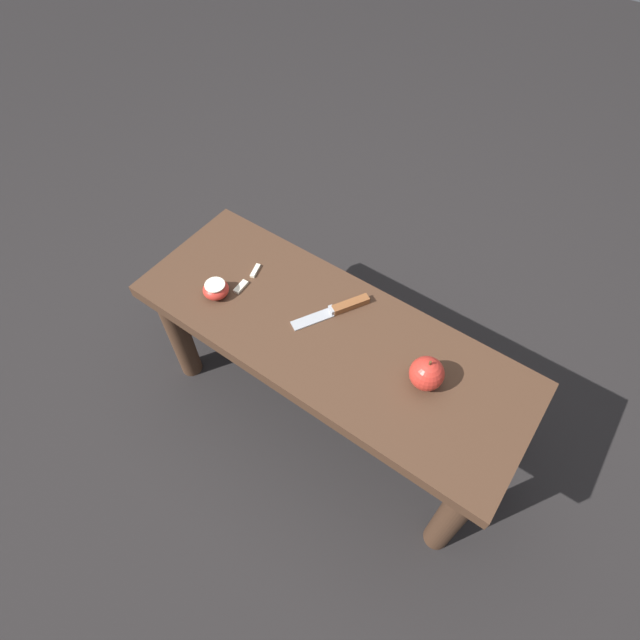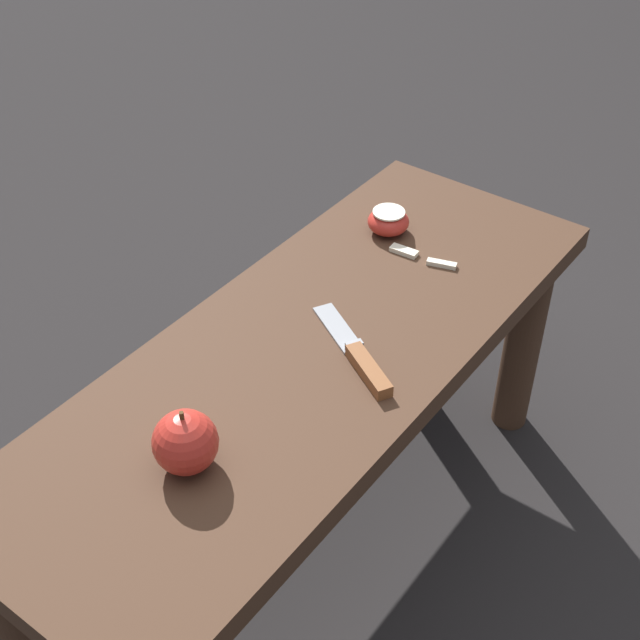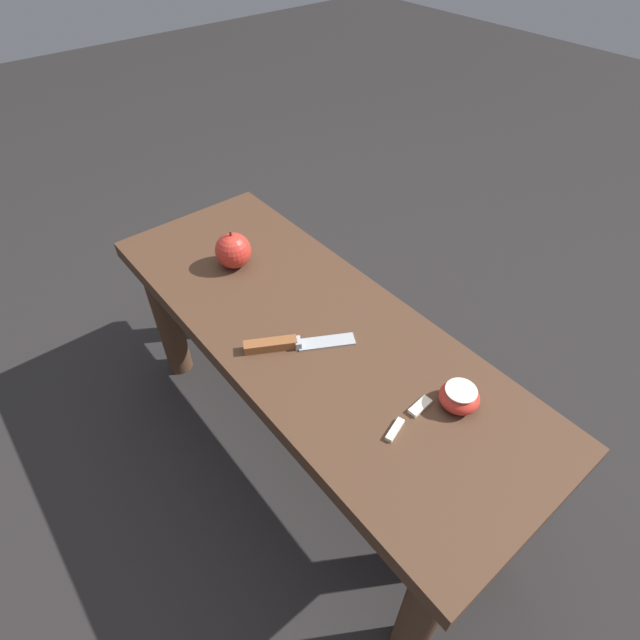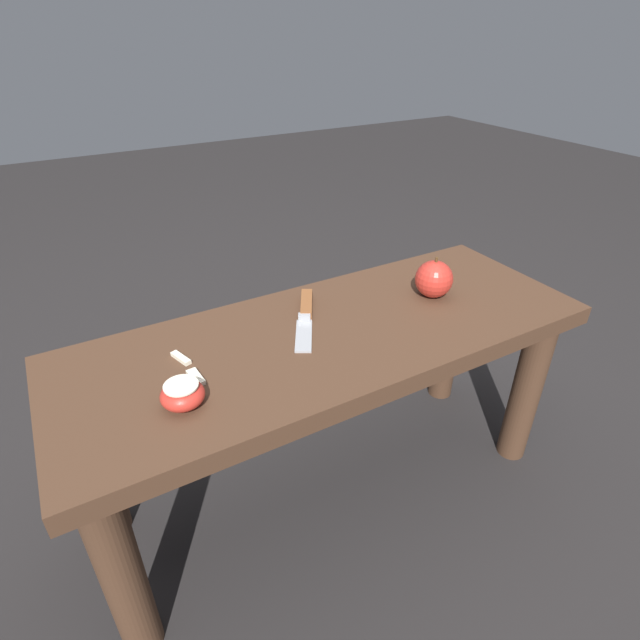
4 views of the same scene
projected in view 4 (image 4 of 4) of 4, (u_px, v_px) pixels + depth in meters
The scene contains 7 objects.
ground_plane at pixel (329, 485), 1.26m from camera, with size 8.00×8.00×0.00m, color black.
wooden_bench at pixel (330, 368), 1.06m from camera, with size 1.09×0.41×0.46m.
knife at pixel (305, 312), 1.06m from camera, with size 0.13×0.21×0.02m.
apple_whole at pixel (434, 279), 1.12m from camera, with size 0.08×0.08×0.10m.
apple_cut at pixel (183, 395), 0.81m from camera, with size 0.07×0.07×0.04m.
apple_slice_near_knife at pixel (181, 358), 0.93m from camera, with size 0.03×0.05×0.01m.
apple_slice_center at pixel (196, 377), 0.88m from camera, with size 0.02×0.05×0.01m.
Camera 4 is at (0.44, 0.73, 1.01)m, focal length 28.00 mm.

